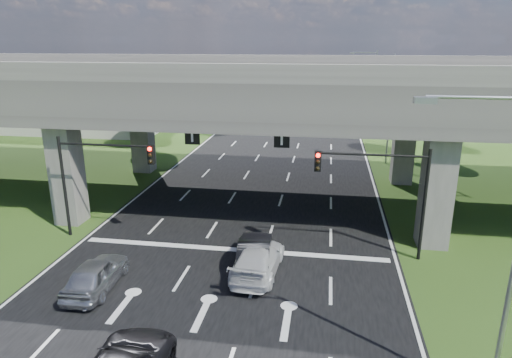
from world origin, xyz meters
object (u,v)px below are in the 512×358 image
(car_silver, at_px, (96,274))
(car_dark, at_px, (255,252))
(streetlight_beyond, at_px, (372,85))
(streetlight_near, at_px, (505,233))
(signal_left, at_px, (97,169))
(car_white, at_px, (258,260))
(signal_right, at_px, (383,182))
(streetlight_far, at_px, (386,101))

(car_silver, xyz_separation_m, car_dark, (6.90, 3.44, 0.02))
(streetlight_beyond, xyz_separation_m, car_dark, (-8.57, -38.13, -5.05))
(streetlight_near, height_order, streetlight_beyond, same)
(signal_left, bearing_deg, streetlight_near, -29.02)
(streetlight_beyond, bearing_deg, streetlight_near, -90.00)
(streetlight_near, relative_size, car_dark, 2.15)
(car_dark, bearing_deg, signal_left, -17.71)
(signal_left, relative_size, car_white, 1.18)
(signal_left, relative_size, streetlight_beyond, 0.60)
(signal_left, relative_size, car_dark, 1.29)
(car_dark, relative_size, car_white, 0.91)
(signal_right, relative_size, car_dark, 1.29)
(streetlight_beyond, height_order, car_dark, streetlight_beyond)
(streetlight_far, height_order, car_white, streetlight_far)
(signal_right, relative_size, streetlight_near, 0.60)
(streetlight_far, xyz_separation_m, car_silver, (-15.47, -25.57, -5.07))
(streetlight_near, xyz_separation_m, streetlight_far, (0.00, 30.00, 0.00))
(car_dark, bearing_deg, signal_right, -166.93)
(car_silver, bearing_deg, signal_right, -159.71)
(streetlight_beyond, xyz_separation_m, car_white, (-8.30, -38.90, -5.08))
(streetlight_near, xyz_separation_m, car_silver, (-15.47, 4.43, -5.07))
(car_white, bearing_deg, streetlight_beyond, -98.59)
(car_silver, relative_size, car_white, 0.86)
(car_dark, bearing_deg, car_white, 104.41)
(streetlight_near, height_order, car_dark, streetlight_near)
(signal_left, height_order, car_white, signal_left)
(car_dark, height_order, car_white, car_dark)
(car_dark, bearing_deg, car_silver, 21.29)
(car_silver, height_order, car_white, car_silver)
(signal_right, distance_m, streetlight_beyond, 36.17)
(streetlight_beyond, bearing_deg, signal_left, -116.43)
(signal_left, distance_m, streetlight_near, 20.56)
(signal_right, xyz_separation_m, streetlight_near, (2.27, -9.94, 1.66))
(signal_left, distance_m, streetlight_beyond, 40.30)
(car_white, bearing_deg, streetlight_far, -106.46)
(streetlight_far, height_order, streetlight_beyond, same)
(streetlight_far, bearing_deg, streetlight_beyond, 90.00)
(car_dark, bearing_deg, streetlight_beyond, -107.85)
(streetlight_far, height_order, car_silver, streetlight_far)
(streetlight_beyond, bearing_deg, streetlight_far, -90.00)
(car_dark, distance_m, car_white, 0.82)
(streetlight_far, bearing_deg, car_white, -109.91)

